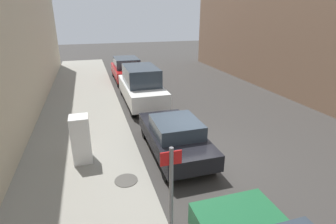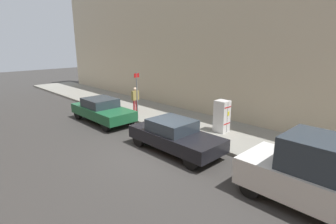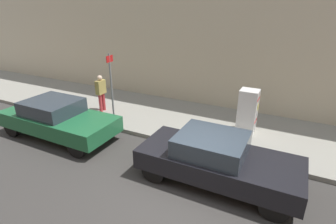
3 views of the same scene
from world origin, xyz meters
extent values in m
plane|color=#383533|center=(0.00, 0.00, 0.00)|extent=(80.00, 80.00, 0.00)
cube|color=gray|center=(-4.02, 0.00, 0.08)|extent=(4.05, 44.00, 0.15)
cube|color=beige|center=(-7.16, 0.00, 4.65)|extent=(2.23, 39.60, 9.30)
cube|color=white|center=(-3.94, 0.55, 0.97)|extent=(0.61, 0.65, 1.63)
cube|color=black|center=(-3.94, 0.87, 0.97)|extent=(0.01, 0.01, 1.55)
cube|color=yellow|center=(-4.01, 0.88, 1.16)|extent=(0.16, 0.01, 0.22)
cube|color=red|center=(-3.94, 0.88, 1.49)|extent=(0.55, 0.01, 0.05)
cube|color=red|center=(-3.94, 0.88, 0.64)|extent=(0.55, 0.01, 0.05)
cylinder|color=#47443F|center=(-2.71, -1.04, 0.16)|extent=(0.70, 0.70, 0.02)
cylinder|color=slate|center=(-2.33, -4.35, 1.55)|extent=(0.07, 0.07, 2.79)
cube|color=red|center=(-2.33, -4.33, 2.74)|extent=(0.36, 0.02, 0.24)
cylinder|color=#B73338|center=(-3.25, -5.63, 0.56)|extent=(0.14, 0.14, 0.81)
cylinder|color=#B73338|center=(-3.04, -5.63, 0.56)|extent=(0.14, 0.14, 0.81)
cube|color=#A8934C|center=(-3.15, -5.63, 1.26)|extent=(0.47, 0.22, 0.61)
sphere|color=beige|center=(-3.15, -5.63, 1.67)|extent=(0.22, 0.22, 0.22)
cube|color=#1E6038|center=(-0.69, -5.58, 0.63)|extent=(1.82, 4.45, 0.55)
cube|color=#2D3842|center=(-0.69, -5.81, 1.15)|extent=(1.60, 1.87, 0.50)
cylinder|color=black|center=(-1.47, -3.97, 0.35)|extent=(0.22, 0.71, 0.71)
cylinder|color=black|center=(0.09, -3.97, 0.35)|extent=(0.22, 0.71, 0.71)
cylinder|color=black|center=(-1.47, -7.20, 0.35)|extent=(0.22, 0.71, 0.71)
cylinder|color=black|center=(0.09, -7.20, 0.35)|extent=(0.22, 0.71, 0.71)
cube|color=black|center=(-0.69, 0.43, 0.61)|extent=(1.80, 4.31, 0.55)
cube|color=#2D3842|center=(-0.69, 0.22, 1.14)|extent=(1.58, 1.81, 0.50)
cylinder|color=black|center=(-1.46, 2.00, 0.34)|extent=(0.22, 0.68, 0.68)
cylinder|color=black|center=(0.07, 2.00, 0.34)|extent=(0.22, 0.68, 0.68)
cylinder|color=black|center=(-1.46, -1.13, 0.34)|extent=(0.22, 0.68, 0.68)
cylinder|color=black|center=(0.07, -1.13, 0.34)|extent=(0.22, 0.68, 0.68)
camera|label=1|loc=(-3.43, -7.81, 4.91)|focal=28.00mm
camera|label=2|loc=(6.90, 7.82, 4.61)|focal=28.00mm
camera|label=3|loc=(5.32, 1.96, 4.58)|focal=28.00mm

